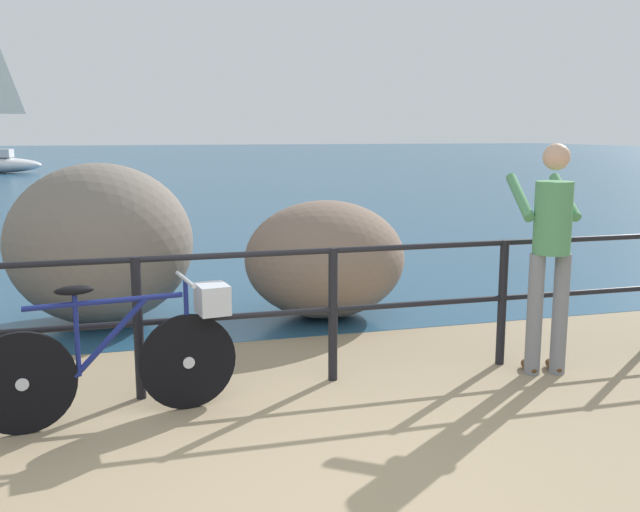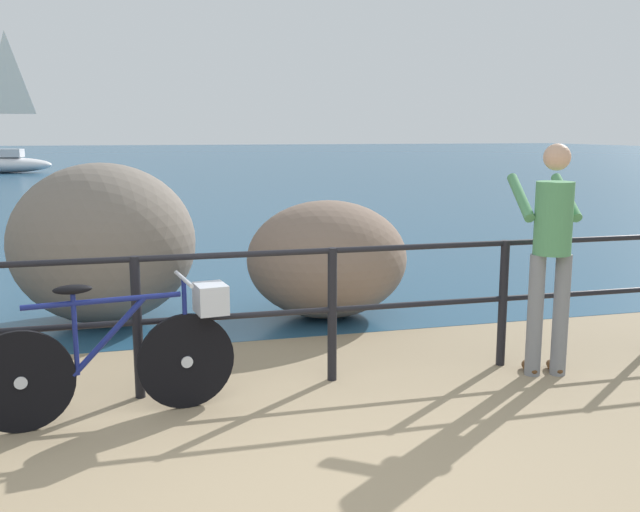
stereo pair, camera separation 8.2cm
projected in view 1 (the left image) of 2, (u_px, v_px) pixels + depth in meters
ground_plane at (149, 192)px, 22.63m from camera, size 120.00×120.00×0.10m
sea_surface at (134, 158)px, 49.04m from camera, size 120.00×90.00×0.01m
promenade_railing at (239, 304)px, 5.11m from camera, size 9.99×0.07×1.02m
bicycle at (131, 349)px, 4.63m from camera, size 1.69×0.48×0.92m
person_at_railing at (550, 248)px, 5.40m from camera, size 0.54×0.67×1.78m
breakwater_boulder_main at (100, 244)px, 6.91m from camera, size 1.79×1.59×1.57m
breakwater_boulder_right at (325, 259)px, 7.18m from camera, size 1.63×1.43×1.19m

